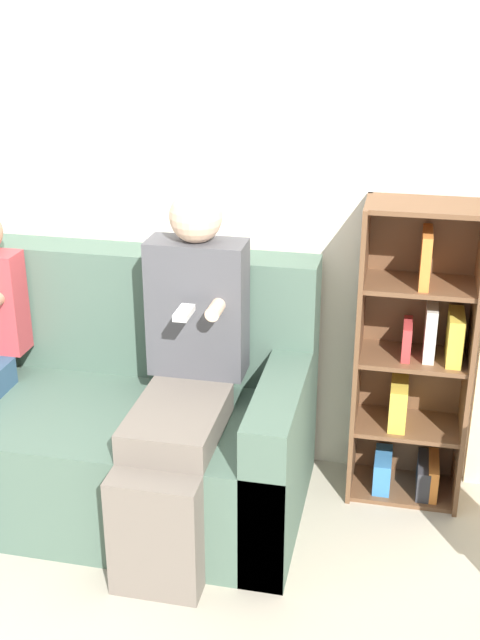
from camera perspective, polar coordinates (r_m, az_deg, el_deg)
The scene contains 5 objects.
ground_plane at distance 3.00m, azimuth -11.24°, elevation -17.52°, with size 14.00×14.00×0.00m, color #B2A893.
back_wall at distance 3.26m, azimuth -6.38°, elevation 11.19°, with size 10.00×0.06×2.55m.
couch at distance 3.27m, azimuth -11.09°, elevation -6.98°, with size 1.78×0.83×0.96m.
adult_seated at distance 2.87m, azimuth -4.03°, elevation -3.83°, with size 0.36×0.75×1.26m.
bookshelf at distance 3.18m, azimuth 12.32°, elevation -3.08°, with size 0.43×0.29×1.20m.
Camera 1 is at (1.02, -2.08, 1.92)m, focal length 45.00 mm.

